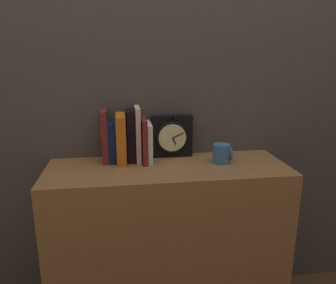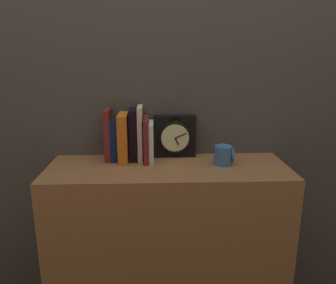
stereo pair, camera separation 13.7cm
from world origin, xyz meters
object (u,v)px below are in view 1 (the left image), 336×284
at_px(book_slot1_navy, 112,142).
at_px(book_slot0_maroon, 105,136).
at_px(book_slot2_orange, 121,139).
at_px(mug, 222,154).
at_px(book_slot6_white, 149,142).
at_px(book_slot4_cream, 138,134).
at_px(book_slot3_black, 131,136).
at_px(clock, 171,136).
at_px(book_slot5_maroon, 144,140).

bearing_deg(book_slot1_navy, book_slot0_maroon, -179.35).
height_order(book_slot2_orange, mug, book_slot2_orange).
bearing_deg(book_slot6_white, book_slot4_cream, 168.20).
bearing_deg(book_slot3_black, book_slot0_maroon, 179.50).
bearing_deg(book_slot2_orange, mug, -10.09).
bearing_deg(book_slot6_white, book_slot2_orange, -179.54).
distance_m(clock, mug, 0.25).
height_order(book_slot4_cream, book_slot6_white, book_slot4_cream).
height_order(book_slot5_maroon, mug, book_slot5_maroon).
bearing_deg(clock, book_slot2_orange, -168.39).
bearing_deg(book_slot5_maroon, mug, -12.32).
xyz_separation_m(book_slot1_navy, book_slot2_orange, (0.04, -0.02, 0.02)).
xyz_separation_m(clock, book_slot0_maroon, (-0.30, -0.03, 0.02)).
distance_m(book_slot2_orange, book_slot4_cream, 0.08).
relative_size(book_slot0_maroon, book_slot6_white, 1.34).
height_order(book_slot1_navy, book_slot2_orange, book_slot2_orange).
bearing_deg(book_slot1_navy, book_slot6_white, -6.36).
bearing_deg(mug, book_slot5_maroon, 167.68).
bearing_deg(book_slot4_cream, book_slot1_navy, 176.00).
distance_m(book_slot0_maroon, book_slot4_cream, 0.14).
bearing_deg(book_slot6_white, book_slot3_black, 168.01).
xyz_separation_m(book_slot0_maroon, book_slot5_maroon, (0.17, -0.02, -0.02)).
height_order(book_slot4_cream, mug, book_slot4_cream).
distance_m(book_slot0_maroon, book_slot1_navy, 0.04).
relative_size(clock, book_slot1_navy, 1.13).
xyz_separation_m(book_slot1_navy, book_slot6_white, (0.16, -0.02, -0.00)).
bearing_deg(book_slot4_cream, book_slot5_maroon, -30.26).
bearing_deg(book_slot0_maroon, book_slot2_orange, -14.96).
bearing_deg(mug, book_slot1_navy, 168.51).
height_order(clock, book_slot5_maroon, clock).
bearing_deg(book_slot4_cream, book_slot3_black, 167.70).
distance_m(clock, book_slot6_white, 0.12).
bearing_deg(book_slot1_navy, book_slot4_cream, -4.00).
bearing_deg(book_slot5_maroon, book_slot6_white, 13.28).
distance_m(clock, book_slot0_maroon, 0.30).
bearing_deg(book_slot5_maroon, clock, 21.62).
height_order(book_slot1_navy, book_slot3_black, book_slot3_black).
relative_size(clock, book_slot0_maroon, 0.87).
distance_m(book_slot4_cream, book_slot6_white, 0.06).
relative_size(book_slot3_black, book_slot4_cream, 0.94).
height_order(clock, book_slot1_navy, clock).
height_order(book_slot2_orange, book_slot6_white, book_slot2_orange).
bearing_deg(book_slot4_cream, mug, -13.76).
relative_size(book_slot0_maroon, book_slot2_orange, 1.08).
relative_size(clock, book_slot3_black, 0.88).
bearing_deg(clock, book_slot4_cream, -166.93).
relative_size(book_slot4_cream, mug, 2.87).
distance_m(book_slot3_black, book_slot6_white, 0.09).
bearing_deg(book_slot3_black, mug, -13.65).
xyz_separation_m(book_slot3_black, mug, (0.39, -0.10, -0.07)).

